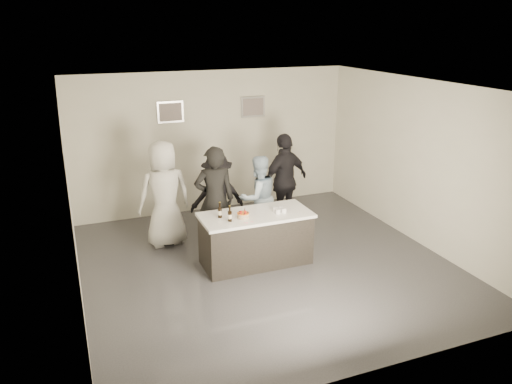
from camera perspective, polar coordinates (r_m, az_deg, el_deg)
floor at (r=8.62m, az=1.23°, el=-8.26°), size 6.00×6.00×0.00m
ceiling at (r=7.73m, az=1.39°, el=11.96°), size 6.00×6.00×0.00m
wall_back at (r=10.78m, az=-4.89°, el=5.75°), size 6.00×0.04×3.00m
wall_front at (r=5.60m, az=13.35°, el=-7.37°), size 6.00×0.04×3.00m
wall_left at (r=7.48m, az=-20.43°, el=-1.32°), size 0.04×6.00×3.00m
wall_right at (r=9.57m, az=18.13°, el=3.20°), size 0.04×6.00×3.00m
picture_left at (r=10.40m, az=-9.76°, el=9.01°), size 0.54×0.04×0.44m
picture_right at (r=10.90m, az=-0.36°, el=9.72°), size 0.54×0.04×0.44m
bar_counter at (r=8.49m, az=-0.03°, el=-5.34°), size 1.86×0.86×0.90m
cake at (r=8.14m, az=-1.48°, el=-2.71°), size 0.20×0.20×0.07m
beer_bottle_a at (r=8.13m, az=-4.16°, el=-2.07°), size 0.07×0.07×0.26m
beer_bottle_b at (r=7.97m, az=-3.01°, el=-2.49°), size 0.07×0.07×0.26m
tumbler_cluster at (r=8.39m, az=2.73°, el=-2.04°), size 0.19×0.19×0.08m
candles at (r=7.93m, az=-0.96°, el=-3.58°), size 0.24×0.08×0.01m
person_main_black at (r=8.78m, az=-4.74°, el=-0.91°), size 0.77×0.57×1.94m
person_main_blue at (r=9.36m, az=0.25°, el=-0.63°), size 0.87×0.73×1.61m
person_guest_left at (r=9.16m, az=-10.43°, el=-0.23°), size 1.00×0.69×1.96m
person_guest_right at (r=9.91m, az=3.32°, el=1.32°), size 1.20×0.80×1.90m
person_guest_back at (r=9.51m, az=-4.43°, el=-0.38°), size 1.06×0.64×1.61m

